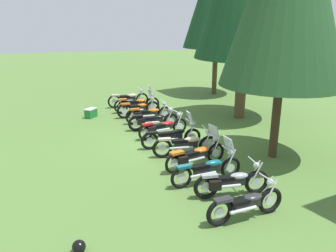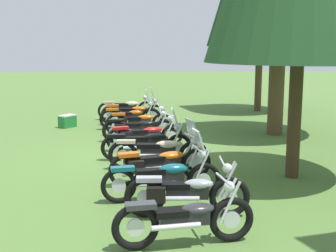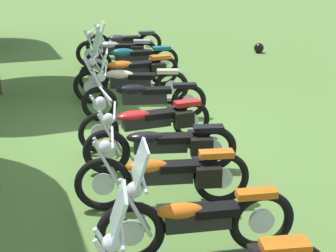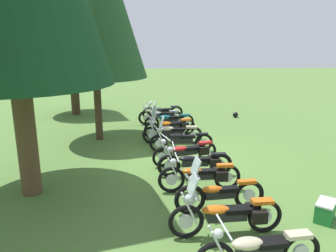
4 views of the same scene
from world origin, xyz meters
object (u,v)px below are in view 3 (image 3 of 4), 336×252
motorcycle_2 (195,220)px  motorcycle_11 (124,42)px  motorcycle_9 (130,58)px  dropped_helmet (259,48)px  motorcycle_5 (149,121)px  motorcycle_3 (167,175)px  motorcycle_6 (142,97)px  motorcycle_7 (130,83)px  motorcycle_10 (119,51)px  motorcycle_4 (163,145)px  motorcycle_8 (131,69)px

motorcycle_2 → motorcycle_11: 9.65m
motorcycle_9 → dropped_helmet: motorcycle_9 is taller
motorcycle_5 → dropped_helmet: 7.50m
motorcycle_3 → motorcycle_6: bearing=-88.4°
motorcycle_3 → motorcycle_7: motorcycle_3 is taller
motorcycle_6 → motorcycle_3: bearing=92.8°
motorcycle_10 → motorcycle_7: bearing=98.8°
motorcycle_4 → motorcycle_10: 6.37m
motorcycle_2 → motorcycle_9: 7.59m
dropped_helmet → motorcycle_8: bearing=133.0°
motorcycle_6 → dropped_helmet: size_ratio=8.16×
motorcycle_3 → motorcycle_8: (5.32, 0.51, 0.02)m
motorcycle_5 → motorcycle_10: (5.26, 0.68, 0.01)m
motorcycle_7 → motorcycle_8: motorcycle_8 is taller
motorcycle_6 → dropped_helmet: (5.46, -3.47, -0.31)m
motorcycle_3 → motorcycle_5: (2.07, 0.17, -0.02)m
motorcycle_3 → dropped_helmet: bearing=-113.3°
motorcycle_8 → motorcycle_5: bearing=78.9°
motorcycle_7 → dropped_helmet: motorcycle_7 is taller
motorcycle_3 → motorcycle_10: bearing=-86.6°
motorcycle_7 → dropped_helmet: 5.83m
motorcycle_9 → motorcycle_11: bearing=-93.5°
motorcycle_3 → motorcycle_2: bearing=98.9°
motorcycle_6 → motorcycle_8: size_ratio=1.04×
motorcycle_5 → motorcycle_6: (1.23, 0.11, 0.02)m
motorcycle_6 → dropped_helmet: bearing=-124.5°
motorcycle_2 → motorcycle_7: 5.47m
motorcycle_6 → motorcycle_8: bearing=-85.6°
motorcycle_4 → motorcycle_6: motorcycle_6 is taller
motorcycle_10 → motorcycle_5: bearing=100.0°
motorcycle_8 → motorcycle_6: bearing=79.4°
motorcycle_9 → motorcycle_2: bearing=86.7°
motorcycle_6 → motorcycle_8: (2.01, 0.23, 0.01)m
motorcycle_5 → motorcycle_10: size_ratio=1.02×
motorcycle_7 → motorcycle_11: (4.18, 0.23, -0.02)m
motorcycle_5 → motorcycle_7: (2.22, 0.35, 0.02)m
motorcycle_7 → motorcycle_6: bearing=107.6°
motorcycle_4 → motorcycle_8: bearing=-84.5°
motorcycle_3 → motorcycle_4: 1.02m
motorcycle_8 → motorcycle_9: 1.10m
motorcycle_8 → motorcycle_9: (1.10, 0.03, -0.00)m
motorcycle_2 → dropped_helmet: size_ratio=7.61×
motorcycle_9 → motorcycle_8: bearing=82.5°
motorcycle_2 → motorcycle_11: motorcycle_2 is taller
motorcycle_9 → motorcycle_10: size_ratio=1.07×
motorcycle_5 → motorcycle_7: motorcycle_7 is taller
motorcycle_3 → motorcycle_4: (1.02, -0.01, -0.02)m
dropped_helmet → motorcycle_4: bearing=157.7°
motorcycle_8 → dropped_helmet: motorcycle_8 is taller
motorcycle_6 → motorcycle_9: bearing=-87.3°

